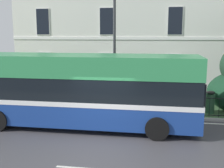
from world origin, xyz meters
TOP-DOWN VIEW (x-y plane):
  - ground_plane at (0.00, 0.84)m, footprint 60.00×56.00m
  - georgian_townhouse at (0.81, 15.68)m, footprint 19.55×10.40m
  - iron_verge_railing at (0.81, 4.40)m, footprint 14.29×0.04m
  - single_decker_bus at (-1.26, 2.28)m, footprint 10.53×2.72m
  - street_lamp_post at (-0.15, 4.94)m, footprint 0.36×0.24m
  - litter_bin at (4.86, 5.12)m, footprint 0.46×0.46m

SIDE VIEW (x-z plane):
  - ground_plane at x=0.00m, z-range -0.11..0.07m
  - iron_verge_railing at x=0.81m, z-range 0.14..1.11m
  - litter_bin at x=4.86m, z-range 0.12..1.30m
  - single_decker_bus at x=-1.26m, z-range 0.08..3.37m
  - street_lamp_post at x=-0.15m, z-range 0.61..7.21m
  - georgian_townhouse at x=0.81m, z-range 0.15..12.36m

